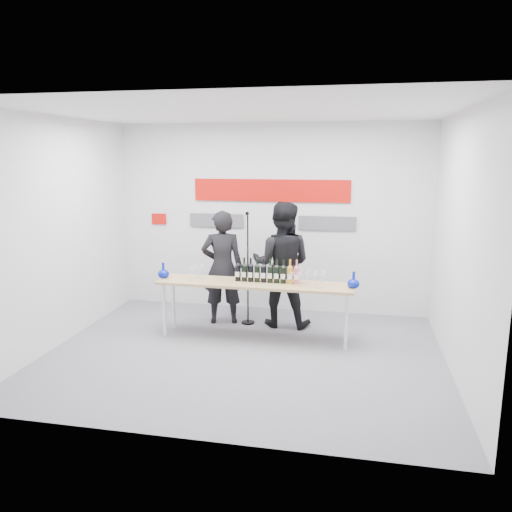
{
  "coord_description": "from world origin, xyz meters",
  "views": [
    {
      "loc": [
        1.34,
        -5.85,
        2.5
      ],
      "look_at": [
        0.02,
        0.67,
        1.15
      ],
      "focal_mm": 35.0,
      "sensor_mm": 36.0,
      "label": 1
    }
  ],
  "objects_px": {
    "presenter_right": "(282,264)",
    "mic_stand": "(248,290)",
    "presenter_left": "(222,267)",
    "tasting_table": "(255,287)"
  },
  "relations": [
    {
      "from": "presenter_right",
      "to": "mic_stand",
      "type": "distance_m",
      "value": 0.64
    },
    {
      "from": "presenter_left",
      "to": "mic_stand",
      "type": "relative_size",
      "value": 1.01
    },
    {
      "from": "tasting_table",
      "to": "mic_stand",
      "type": "xyz_separation_m",
      "value": [
        -0.23,
        0.61,
        -0.22
      ]
    },
    {
      "from": "tasting_table",
      "to": "presenter_right",
      "type": "relative_size",
      "value": 1.45
    },
    {
      "from": "mic_stand",
      "to": "presenter_left",
      "type": "bearing_deg",
      "value": 169.0
    },
    {
      "from": "mic_stand",
      "to": "presenter_right",
      "type": "bearing_deg",
      "value": -8.95
    },
    {
      "from": "presenter_right",
      "to": "tasting_table",
      "type": "bearing_deg",
      "value": 68.82
    },
    {
      "from": "presenter_left",
      "to": "mic_stand",
      "type": "bearing_deg",
      "value": 169.06
    },
    {
      "from": "tasting_table",
      "to": "presenter_left",
      "type": "xyz_separation_m",
      "value": [
        -0.61,
        0.59,
        0.11
      ]
    },
    {
      "from": "tasting_table",
      "to": "presenter_right",
      "type": "height_order",
      "value": "presenter_right"
    }
  ]
}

